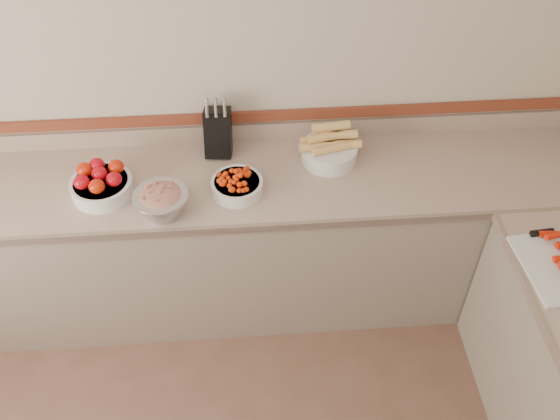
{
  "coord_description": "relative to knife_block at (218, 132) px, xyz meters",
  "views": [
    {
      "loc": [
        0.2,
        -0.61,
        2.96
      ],
      "look_at": [
        0.35,
        1.35,
        1.0
      ],
      "focal_mm": 40.0,
      "sensor_mm": 36.0,
      "label": 1
    }
  ],
  "objects": [
    {
      "name": "tomato_bowl",
      "position": [
        -0.56,
        -0.27,
        -0.07
      ],
      "size": [
        0.3,
        0.3,
        0.14
      ],
      "color": "white",
      "rests_on": "counter_back"
    },
    {
      "name": "knife_block",
      "position": [
        0.0,
        0.0,
        0.0
      ],
      "size": [
        0.15,
        0.17,
        0.32
      ],
      "color": "black",
      "rests_on": "counter_back"
    },
    {
      "name": "counter_back",
      "position": [
        -0.08,
        -0.22,
        -0.58
      ],
      "size": [
        4.0,
        0.65,
        1.08
      ],
      "color": "tan",
      "rests_on": "ground_plane"
    },
    {
      "name": "corn_bowl",
      "position": [
        0.56,
        -0.1,
        -0.06
      ],
      "size": [
        0.31,
        0.29,
        0.21
      ],
      "color": "white",
      "rests_on": "counter_back"
    },
    {
      "name": "cherry_tomato_bowl",
      "position": [
        0.08,
        -0.31,
        -0.08
      ],
      "size": [
        0.25,
        0.25,
        0.13
      ],
      "color": "white",
      "rests_on": "counter_back"
    },
    {
      "name": "rhubarb_bowl",
      "position": [
        -0.26,
        -0.43,
        -0.06
      ],
      "size": [
        0.26,
        0.26,
        0.15
      ],
      "color": "#B2B2BA",
      "rests_on": "counter_back"
    },
    {
      "name": "back_wall",
      "position": [
        -0.08,
        0.1,
        0.27
      ],
      "size": [
        4.0,
        0.0,
        4.0
      ],
      "primitive_type": "plane",
      "rotation": [
        1.57,
        0.0,
        0.0
      ],
      "color": "beige",
      "rests_on": "ground_plane"
    }
  ]
}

